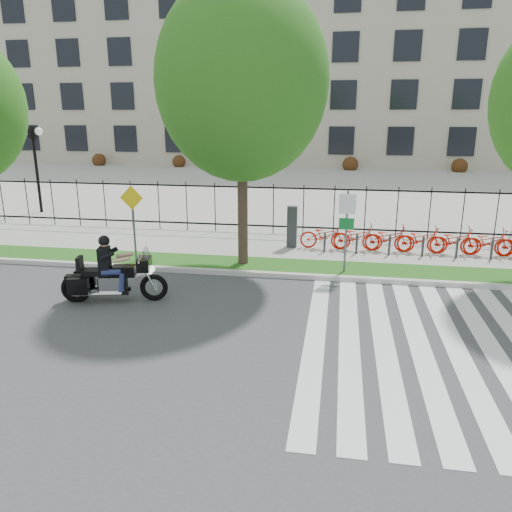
# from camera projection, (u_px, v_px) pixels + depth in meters

# --- Properties ---
(ground) EXTENTS (120.00, 120.00, 0.00)m
(ground) POSITION_uv_depth(u_px,v_px,m) (220.00, 331.00, 11.52)
(ground) COLOR #3C3C3F
(ground) RESTS_ON ground
(curb) EXTENTS (60.00, 0.20, 0.15)m
(curb) POSITION_uv_depth(u_px,v_px,m) (251.00, 274.00, 15.39)
(curb) COLOR beige
(curb) RESTS_ON ground
(grass_verge) EXTENTS (60.00, 1.50, 0.15)m
(grass_verge) POSITION_uv_depth(u_px,v_px,m) (256.00, 266.00, 16.19)
(grass_verge) COLOR #205B16
(grass_verge) RESTS_ON ground
(sidewalk) EXTENTS (60.00, 3.50, 0.15)m
(sidewalk) POSITION_uv_depth(u_px,v_px,m) (267.00, 246.00, 18.56)
(sidewalk) COLOR #9A9890
(sidewalk) RESTS_ON ground
(plaza) EXTENTS (80.00, 34.00, 0.10)m
(plaza) POSITION_uv_depth(u_px,v_px,m) (303.00, 183.00, 35.19)
(plaza) COLOR #9A9890
(plaza) RESTS_ON ground
(crosswalk_stripes) EXTENTS (5.70, 8.00, 0.01)m
(crosswalk_stripes) POSITION_uv_depth(u_px,v_px,m) (437.00, 346.00, 10.75)
(crosswalk_stripes) COLOR silver
(crosswalk_stripes) RESTS_ON ground
(iron_fence) EXTENTS (30.00, 0.06, 2.00)m
(iron_fence) POSITION_uv_depth(u_px,v_px,m) (273.00, 209.00, 19.92)
(iron_fence) COLOR black
(iron_fence) RESTS_ON sidewalk
(office_building) EXTENTS (60.00, 21.90, 20.15)m
(office_building) POSITION_uv_depth(u_px,v_px,m) (321.00, 61.00, 51.31)
(office_building) COLOR #ABA28A
(office_building) RESTS_ON ground
(lamp_post_left) EXTENTS (1.06, 0.70, 4.25)m
(lamp_post_left) POSITION_uv_depth(u_px,v_px,m) (34.00, 148.00, 23.93)
(lamp_post_left) COLOR black
(lamp_post_left) RESTS_ON ground
(street_tree_1) EXTENTS (5.14, 5.14, 8.56)m
(street_tree_1) POSITION_uv_depth(u_px,v_px,m) (242.00, 81.00, 14.69)
(street_tree_1) COLOR #3D2D21
(street_tree_1) RESTS_ON grass_verge
(bike_share_station) EXTENTS (8.87, 0.85, 1.50)m
(bike_share_station) POSITION_uv_depth(u_px,v_px,m) (419.00, 239.00, 17.31)
(bike_share_station) COLOR #2D2D33
(bike_share_station) RESTS_ON sidewalk
(sign_pole_regulatory) EXTENTS (0.50, 0.09, 2.50)m
(sign_pole_regulatory) POSITION_uv_depth(u_px,v_px,m) (347.00, 221.00, 14.92)
(sign_pole_regulatory) COLOR #59595B
(sign_pole_regulatory) RESTS_ON grass_verge
(sign_pole_warning) EXTENTS (0.78, 0.09, 2.49)m
(sign_pole_warning) POSITION_uv_depth(u_px,v_px,m) (133.00, 213.00, 16.01)
(sign_pole_warning) COLOR #59595B
(sign_pole_warning) RESTS_ON grass_verge
(motorcycle_rider) EXTENTS (2.79, 1.13, 2.18)m
(motorcycle_rider) POSITION_uv_depth(u_px,v_px,m) (113.00, 275.00, 13.16)
(motorcycle_rider) COLOR black
(motorcycle_rider) RESTS_ON ground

